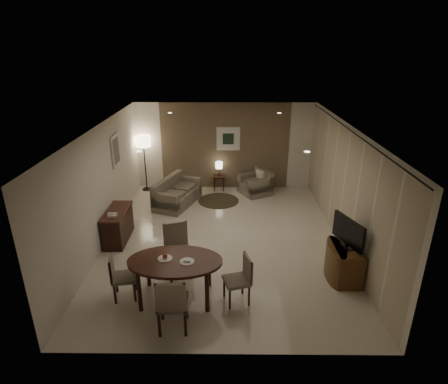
{
  "coord_description": "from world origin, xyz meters",
  "views": [
    {
      "loc": [
        0.07,
        -7.82,
        4.39
      ],
      "look_at": [
        0.0,
        0.2,
        1.15
      ],
      "focal_mm": 30.0,
      "sensor_mm": 36.0,
      "label": 1
    }
  ],
  "objects_px": {
    "tv_cabinet": "(345,262)",
    "side_table": "(219,183)",
    "chair_left": "(124,277)",
    "dining_table": "(176,279)",
    "chair_far": "(179,252)",
    "armchair": "(255,182)",
    "sofa": "(177,192)",
    "floor_lamp": "(145,163)",
    "console_desk": "(118,225)",
    "chair_near": "(172,302)",
    "chair_right": "(237,280)"
  },
  "relations": [
    {
      "from": "tv_cabinet",
      "to": "side_table",
      "type": "xyz_separation_m",
      "value": [
        -2.58,
        4.75,
        -0.12
      ]
    },
    {
      "from": "chair_left",
      "to": "side_table",
      "type": "relative_size",
      "value": 1.84
    },
    {
      "from": "tv_cabinet",
      "to": "dining_table",
      "type": "xyz_separation_m",
      "value": [
        -3.25,
        -0.66,
        0.05
      ]
    },
    {
      "from": "chair_far",
      "to": "armchair",
      "type": "relative_size",
      "value": 1.25
    },
    {
      "from": "sofa",
      "to": "floor_lamp",
      "type": "bearing_deg",
      "value": 65.2
    },
    {
      "from": "console_desk",
      "to": "side_table",
      "type": "relative_size",
      "value": 2.56
    },
    {
      "from": "dining_table",
      "to": "chair_near",
      "type": "height_order",
      "value": "chair_near"
    },
    {
      "from": "tv_cabinet",
      "to": "side_table",
      "type": "height_order",
      "value": "tv_cabinet"
    },
    {
      "from": "chair_near",
      "to": "floor_lamp",
      "type": "bearing_deg",
      "value": -78.12
    },
    {
      "from": "tv_cabinet",
      "to": "sofa",
      "type": "height_order",
      "value": "sofa"
    },
    {
      "from": "chair_far",
      "to": "console_desk",
      "type": "bearing_deg",
      "value": 119.49
    },
    {
      "from": "dining_table",
      "to": "chair_left",
      "type": "bearing_deg",
      "value": 178.87
    },
    {
      "from": "tv_cabinet",
      "to": "sofa",
      "type": "xyz_separation_m",
      "value": [
        -3.76,
        3.6,
        0.03
      ]
    },
    {
      "from": "chair_right",
      "to": "armchair",
      "type": "xyz_separation_m",
      "value": [
        0.69,
        5.17,
        -0.07
      ]
    },
    {
      "from": "dining_table",
      "to": "side_table",
      "type": "relative_size",
      "value": 3.61
    },
    {
      "from": "console_desk",
      "to": "sofa",
      "type": "bearing_deg",
      "value": 61.7
    },
    {
      "from": "dining_table",
      "to": "sofa",
      "type": "height_order",
      "value": "dining_table"
    },
    {
      "from": "console_desk",
      "to": "chair_right",
      "type": "distance_m",
      "value": 3.54
    },
    {
      "from": "side_table",
      "to": "chair_left",
      "type": "bearing_deg",
      "value": -106.58
    },
    {
      "from": "sofa",
      "to": "armchair",
      "type": "distance_m",
      "value": 2.43
    },
    {
      "from": "sofa",
      "to": "floor_lamp",
      "type": "distance_m",
      "value": 1.66
    },
    {
      "from": "sofa",
      "to": "side_table",
      "type": "height_order",
      "value": "sofa"
    },
    {
      "from": "chair_far",
      "to": "armchair",
      "type": "height_order",
      "value": "chair_far"
    },
    {
      "from": "console_desk",
      "to": "chair_far",
      "type": "bearing_deg",
      "value": -41.3
    },
    {
      "from": "armchair",
      "to": "sofa",
      "type": "bearing_deg",
      "value": -98.45
    },
    {
      "from": "console_desk",
      "to": "dining_table",
      "type": "relative_size",
      "value": 0.71
    },
    {
      "from": "chair_far",
      "to": "chair_right",
      "type": "xyz_separation_m",
      "value": [
        1.13,
        -0.83,
        -0.08
      ]
    },
    {
      "from": "console_desk",
      "to": "tv_cabinet",
      "type": "xyz_separation_m",
      "value": [
        4.89,
        -1.5,
        -0.03
      ]
    },
    {
      "from": "chair_near",
      "to": "chair_right",
      "type": "distance_m",
      "value": 1.25
    },
    {
      "from": "tv_cabinet",
      "to": "chair_right",
      "type": "relative_size",
      "value": 1.01
    },
    {
      "from": "tv_cabinet",
      "to": "chair_left",
      "type": "bearing_deg",
      "value": -171.36
    },
    {
      "from": "tv_cabinet",
      "to": "floor_lamp",
      "type": "xyz_separation_m",
      "value": [
        -4.88,
        4.73,
        0.52
      ]
    },
    {
      "from": "tv_cabinet",
      "to": "chair_far",
      "type": "bearing_deg",
      "value": 178.42
    },
    {
      "from": "chair_near",
      "to": "chair_left",
      "type": "height_order",
      "value": "chair_near"
    },
    {
      "from": "tv_cabinet",
      "to": "chair_right",
      "type": "distance_m",
      "value": 2.28
    },
    {
      "from": "chair_far",
      "to": "side_table",
      "type": "xyz_separation_m",
      "value": [
        0.7,
        4.66,
        -0.29
      ]
    },
    {
      "from": "chair_far",
      "to": "side_table",
      "type": "bearing_deg",
      "value": 62.23
    },
    {
      "from": "chair_left",
      "to": "side_table",
      "type": "height_order",
      "value": "chair_left"
    },
    {
      "from": "console_desk",
      "to": "floor_lamp",
      "type": "height_order",
      "value": "floor_lamp"
    },
    {
      "from": "chair_left",
      "to": "sofa",
      "type": "distance_m",
      "value": 4.26
    },
    {
      "from": "dining_table",
      "to": "armchair",
      "type": "relative_size",
      "value": 2.02
    },
    {
      "from": "chair_left",
      "to": "sofa",
      "type": "bearing_deg",
      "value": -17.07
    },
    {
      "from": "side_table",
      "to": "console_desk",
      "type": "bearing_deg",
      "value": -125.36
    },
    {
      "from": "chair_far",
      "to": "sofa",
      "type": "distance_m",
      "value": 3.55
    },
    {
      "from": "chair_left",
      "to": "chair_right",
      "type": "bearing_deg",
      "value": -104.23
    },
    {
      "from": "armchair",
      "to": "chair_far",
      "type": "bearing_deg",
      "value": -50.95
    },
    {
      "from": "chair_near",
      "to": "chair_left",
      "type": "bearing_deg",
      "value": -42.04
    },
    {
      "from": "dining_table",
      "to": "side_table",
      "type": "height_order",
      "value": "dining_table"
    },
    {
      "from": "tv_cabinet",
      "to": "chair_right",
      "type": "xyz_separation_m",
      "value": [
        -2.15,
        -0.74,
        0.09
      ]
    },
    {
      "from": "chair_far",
      "to": "sofa",
      "type": "xyz_separation_m",
      "value": [
        -0.47,
        3.51,
        -0.14
      ]
    }
  ]
}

